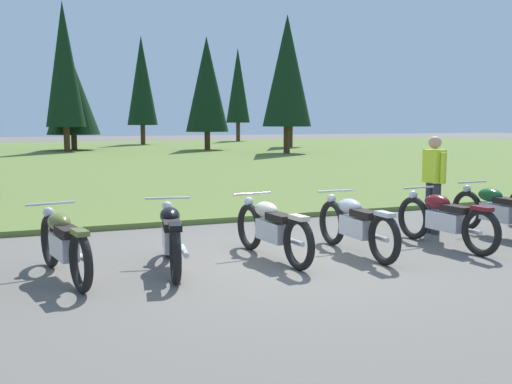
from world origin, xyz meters
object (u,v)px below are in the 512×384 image
(motorcycle_black, at_px, (171,236))
(motorcycle_silver, at_px, (356,224))
(motorcycle_cream, at_px, (272,228))
(motorcycle_british_green, at_px, (497,211))
(rider_with_back_turned, at_px, (434,179))
(motorcycle_olive, at_px, (64,243))
(motorcycle_maroon, at_px, (445,219))

(motorcycle_black, bearing_deg, motorcycle_silver, -2.80)
(motorcycle_cream, relative_size, motorcycle_silver, 1.00)
(motorcycle_british_green, relative_size, rider_with_back_turned, 1.26)
(motorcycle_black, height_order, rider_with_back_turned, rider_with_back_turned)
(motorcycle_olive, bearing_deg, motorcycle_british_green, 0.97)
(motorcycle_cream, xyz_separation_m, rider_with_back_turned, (3.31, 0.73, 0.51))
(motorcycle_black, height_order, motorcycle_maroon, same)
(motorcycle_black, xyz_separation_m, motorcycle_british_green, (5.58, 0.14, 0.00))
(motorcycle_black, relative_size, motorcycle_british_green, 0.99)
(motorcycle_silver, xyz_separation_m, rider_with_back_turned, (2.06, 0.89, 0.51))
(motorcycle_maroon, height_order, motorcycle_british_green, same)
(motorcycle_cream, bearing_deg, motorcycle_silver, -7.36)
(motorcycle_cream, bearing_deg, motorcycle_british_green, 1.50)
(motorcycle_olive, relative_size, motorcycle_black, 1.00)
(motorcycle_cream, relative_size, rider_with_back_turned, 1.26)
(motorcycle_black, distance_m, motorcycle_maroon, 4.21)
(motorcycle_olive, xyz_separation_m, motorcycle_british_green, (6.91, 0.12, 0.00))
(motorcycle_british_green, bearing_deg, motorcycle_olive, -179.03)
(motorcycle_cream, bearing_deg, motorcycle_maroon, -4.99)
(motorcycle_black, height_order, motorcycle_british_green, same)
(motorcycle_black, relative_size, motorcycle_maroon, 0.99)
(motorcycle_silver, height_order, rider_with_back_turned, rider_with_back_turned)
(motorcycle_olive, bearing_deg, rider_with_back_turned, 6.93)
(motorcycle_maroon, distance_m, motorcycle_british_green, 1.42)
(motorcycle_british_green, bearing_deg, motorcycle_black, -178.58)
(motorcycle_cream, xyz_separation_m, motorcycle_maroon, (2.77, -0.24, 0.00))
(motorcycle_silver, bearing_deg, motorcycle_cream, 172.64)
(motorcycle_silver, bearing_deg, motorcycle_black, 177.20)
(motorcycle_maroon, bearing_deg, motorcycle_cream, 175.01)
(motorcycle_maroon, bearing_deg, motorcycle_olive, 177.59)
(motorcycle_olive, xyz_separation_m, rider_with_back_turned, (6.09, 0.74, 0.51))
(motorcycle_cream, xyz_separation_m, motorcycle_silver, (1.25, -0.16, 0.00))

